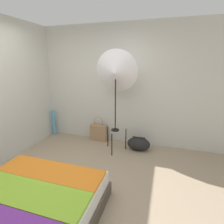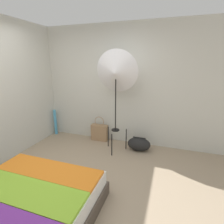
{
  "view_description": "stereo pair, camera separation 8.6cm",
  "coord_description": "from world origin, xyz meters",
  "px_view_note": "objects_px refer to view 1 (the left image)",
  "views": [
    {
      "loc": [
        1.3,
        -1.7,
        1.8
      ],
      "look_at": [
        0.36,
        1.35,
        0.89
      ],
      "focal_mm": 28.0,
      "sensor_mm": 36.0,
      "label": 1
    },
    {
      "loc": [
        1.39,
        -1.68,
        1.8
      ],
      "look_at": [
        0.36,
        1.35,
        0.89
      ],
      "focal_mm": 28.0,
      "sensor_mm": 36.0,
      "label": 2
    }
  ],
  "objects_px": {
    "photo_umbrella": "(116,73)",
    "paper_roll": "(54,123)",
    "tote_bag": "(99,132)",
    "duffel_bag": "(139,144)",
    "bed": "(14,223)"
  },
  "relations": [
    {
      "from": "tote_bag",
      "to": "duffel_bag",
      "type": "xyz_separation_m",
      "value": [
        0.99,
        -0.21,
        -0.06
      ]
    },
    {
      "from": "bed",
      "to": "duffel_bag",
      "type": "relative_size",
      "value": 3.9
    },
    {
      "from": "tote_bag",
      "to": "paper_roll",
      "type": "relative_size",
      "value": 0.91
    },
    {
      "from": "tote_bag",
      "to": "duffel_bag",
      "type": "relative_size",
      "value": 1.22
    },
    {
      "from": "photo_umbrella",
      "to": "tote_bag",
      "type": "height_order",
      "value": "photo_umbrella"
    },
    {
      "from": "bed",
      "to": "tote_bag",
      "type": "relative_size",
      "value": 3.21
    },
    {
      "from": "tote_bag",
      "to": "duffel_bag",
      "type": "bearing_deg",
      "value": -11.97
    },
    {
      "from": "bed",
      "to": "duffel_bag",
      "type": "bearing_deg",
      "value": 68.12
    },
    {
      "from": "photo_umbrella",
      "to": "tote_bag",
      "type": "xyz_separation_m",
      "value": [
        -0.51,
        0.36,
        -1.41
      ]
    },
    {
      "from": "duffel_bag",
      "to": "tote_bag",
      "type": "bearing_deg",
      "value": 168.03
    },
    {
      "from": "bed",
      "to": "tote_bag",
      "type": "height_order",
      "value": "tote_bag"
    },
    {
      "from": "bed",
      "to": "paper_roll",
      "type": "relative_size",
      "value": 2.9
    },
    {
      "from": "photo_umbrella",
      "to": "paper_roll",
      "type": "xyz_separation_m",
      "value": [
        -1.73,
        0.34,
        -1.29
      ]
    },
    {
      "from": "photo_umbrella",
      "to": "paper_roll",
      "type": "bearing_deg",
      "value": 168.76
    },
    {
      "from": "bed",
      "to": "tote_bag",
      "type": "xyz_separation_m",
      "value": [
        -0.05,
        2.54,
        0.0
      ]
    }
  ]
}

